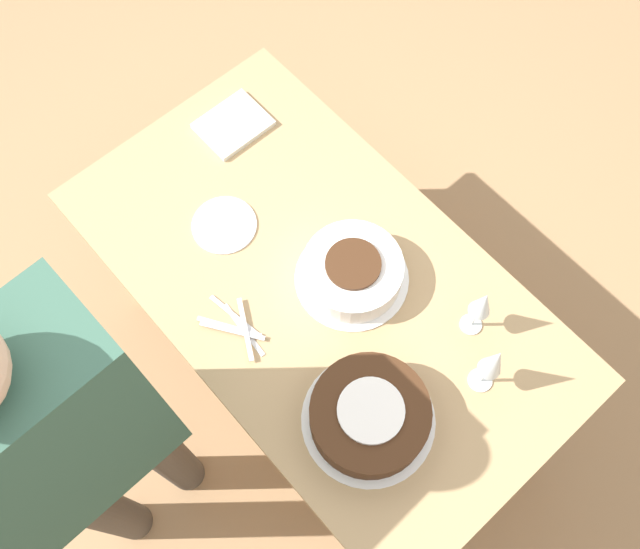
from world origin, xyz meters
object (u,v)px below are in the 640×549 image
(cake_front_chocolate, at_px, (369,416))
(wine_glass_near, at_px, (482,304))
(wine_glass_far, at_px, (494,362))
(cake_center_white, at_px, (352,272))
(person_cutting, at_px, (70,444))

(cake_front_chocolate, xyz_separation_m, wine_glass_near, (-0.00, 0.36, 0.09))
(cake_front_chocolate, xyz_separation_m, wine_glass_far, (0.11, 0.27, 0.11))
(wine_glass_far, bearing_deg, cake_center_white, -173.02)
(cake_center_white, xyz_separation_m, person_cutting, (-0.05, -0.76, 0.16))
(person_cutting, bearing_deg, wine_glass_far, -31.27)
(wine_glass_near, relative_size, wine_glass_far, 0.89)
(wine_glass_near, distance_m, wine_glass_far, 0.15)
(wine_glass_near, bearing_deg, wine_glass_far, -37.60)
(cake_front_chocolate, bearing_deg, wine_glass_far, 67.80)
(cake_center_white, xyz_separation_m, cake_front_chocolate, (0.30, -0.22, 0.01))
(cake_center_white, bearing_deg, wine_glass_near, 25.27)
(cake_front_chocolate, distance_m, wine_glass_far, 0.31)
(cake_front_chocolate, relative_size, wine_glass_near, 1.61)
(wine_glass_far, bearing_deg, cake_front_chocolate, -112.20)
(cake_center_white, relative_size, wine_glass_near, 1.49)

